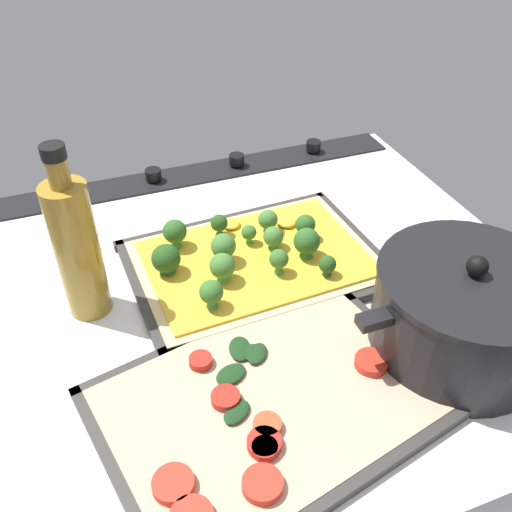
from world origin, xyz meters
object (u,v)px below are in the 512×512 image
broccoli_pizza (251,256)px  veggie_pizza_back (268,403)px  oil_bottle (77,248)px  cooking_pot (463,313)px  baking_tray_back (272,402)px  baking_tray_front (256,265)px

broccoli_pizza → veggie_pizza_back: size_ratio=0.87×
oil_bottle → cooking_pot: bearing=150.8°
baking_tray_back → veggie_pizza_back: bearing=35.6°
baking_tray_back → cooking_pot: bearing=-179.7°
cooking_pot → broccoli_pizza: bearing=-52.2°
broccoli_pizza → oil_bottle: (22.70, 0.38, 7.89)cm
baking_tray_back → veggie_pizza_back: (0.60, 0.43, 0.73)cm
baking_tray_front → veggie_pizza_back: size_ratio=0.94×
baking_tray_back → oil_bottle: size_ratio=1.76×
baking_tray_back → oil_bottle: (16.66, -22.84, 9.64)cm
cooking_pot → veggie_pizza_back: bearing=1.3°
baking_tray_back → baking_tray_front: bearing=-106.3°
broccoli_pizza → baking_tray_back: bearing=75.4°
veggie_pizza_back → cooking_pot: size_ratio=1.38×
veggie_pizza_back → cooking_pot: 24.99cm
broccoli_pizza → veggie_pizza_back: (6.63, 23.65, -1.02)cm
cooking_pot → oil_bottle: oil_bottle is taller
broccoli_pizza → oil_bottle: oil_bottle is taller
baking_tray_back → veggie_pizza_back: size_ratio=1.07×
veggie_pizza_back → oil_bottle: (16.06, -23.27, 8.91)cm
cooking_pot → oil_bottle: 46.68cm
baking_tray_back → cooking_pot: size_ratio=1.49×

